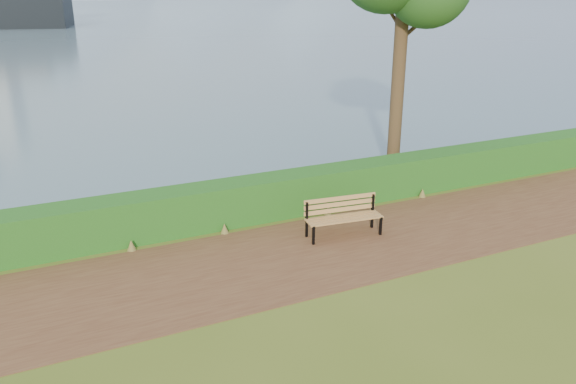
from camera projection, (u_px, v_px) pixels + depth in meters
ground at (308, 261)px, 11.56m from camera, size 140.00×140.00×0.00m
path at (302, 255)px, 11.82m from camera, size 40.00×3.40×0.01m
hedge at (260, 198)px, 13.61m from camera, size 32.00×0.85×1.00m
water at (22, 3)px, 232.78m from camera, size 700.00×510.00×0.00m
bench at (343, 214)px, 12.64m from camera, size 1.79×0.71×0.88m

